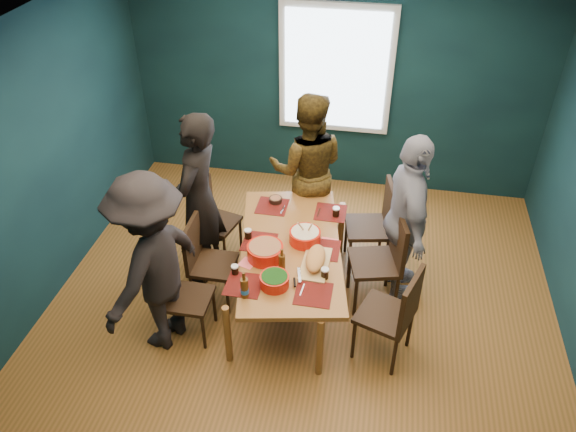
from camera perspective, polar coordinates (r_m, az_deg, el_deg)
name	(u,v)px	position (r m, az deg, el deg)	size (l,w,h in m)	color
room	(306,182)	(4.98, 1.87, 3.47)	(5.01, 5.01, 2.71)	#925C2A
dining_table	(291,251)	(5.35, 0.28, -3.60)	(1.26, 1.99, 0.70)	brown
chair_left_far	(210,214)	(6.08, -7.92, 0.20)	(0.49, 0.49, 0.90)	black
chair_left_mid	(204,257)	(5.50, -8.57, -4.09)	(0.42, 0.42, 0.93)	black
chair_left_near	(179,290)	(5.21, -11.06, -7.43)	(0.41, 0.41, 0.90)	black
chair_right_far	(377,220)	(5.91, 9.07, -0.39)	(0.53, 0.53, 1.00)	black
chair_right_mid	(385,255)	(5.46, 9.87, -3.88)	(0.56, 0.56, 1.02)	black
chair_right_near	(396,310)	(4.95, 10.94, -9.40)	(0.57, 0.57, 0.99)	black
person_far_left	(199,200)	(5.60, -9.05, 1.62)	(0.68, 0.44, 1.85)	black
person_back	(307,169)	(6.11, 1.98, 4.78)	(0.85, 0.66, 1.75)	black
person_right	(407,221)	(5.43, 12.01, -0.45)	(1.04, 0.43, 1.78)	silver
person_near_left	(153,265)	(4.96, -13.59, -4.84)	(1.15, 0.66, 1.77)	black
bowl_salad	(265,251)	(5.13, -2.34, -3.61)	(0.33, 0.33, 0.14)	red
bowl_dumpling	(305,236)	(5.32, 1.73, -2.05)	(0.30, 0.30, 0.28)	red
bowl_herbs	(275,280)	(4.86, -1.38, -6.55)	(0.26, 0.26, 0.11)	red
cutting_board	(315,260)	(5.07, 2.80, -4.45)	(0.29, 0.60, 0.13)	tan
small_bowl	(276,200)	(5.87, -1.28, 1.66)	(0.13, 0.13, 0.06)	black
beer_bottle_a	(245,288)	(4.75, -4.44, -7.29)	(0.07, 0.07, 0.27)	#48290C
beer_bottle_b	(282,262)	(4.99, -0.62, -4.70)	(0.06, 0.06, 0.24)	#48290C
cola_glass_a	(235,269)	(5.00, -5.41, -5.43)	(0.07, 0.07, 0.09)	black
cola_glass_b	(325,273)	(4.95, 3.76, -5.78)	(0.07, 0.07, 0.10)	black
cola_glass_c	(336,212)	(5.67, 4.91, 0.46)	(0.07, 0.07, 0.10)	black
cola_glass_d	(248,234)	(5.38, -4.08, -1.79)	(0.07, 0.07, 0.10)	black
napkin_a	(328,243)	(5.35, 4.10, -2.76)	(0.16, 0.16, 0.00)	#FF6B74
napkin_b	(247,263)	(5.13, -4.14, -4.80)	(0.13, 0.13, 0.00)	#FF6B74
napkin_c	(311,297)	(4.80, 2.39, -8.26)	(0.16, 0.16, 0.00)	#FF6B74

